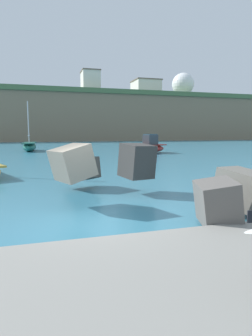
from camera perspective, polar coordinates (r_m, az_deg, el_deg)
The scene contains 10 objects.
ground_plane at distance 8.13m, azimuth -6.29°, elevation -10.54°, with size 400.00×400.00×0.00m, color teal.
walkway_path at distance 4.52m, azimuth 3.39°, elevation -24.21°, with size 48.00×4.40×0.24m, color gray.
breakwater_jetty at distance 9.64m, azimuth 4.95°, elevation -1.50°, with size 27.49×7.74×2.12m.
boat_near_left at distance 32.79m, azimuth 4.50°, elevation 4.14°, with size 5.90×4.65×2.20m.
boat_mid_left at distance 38.71m, azimuth -18.67°, elevation 4.11°, with size 1.78×6.02×6.24m.
headland_bluff at distance 96.10m, azimuth -1.16°, elevation 9.78°, with size 97.66×40.89×13.35m.
radar_dome at distance 112.11m, azimuth 11.28°, elevation 15.65°, with size 8.13×8.13×10.62m.
station_building_west at distance 95.44m, azimuth 4.10°, elevation 15.47°, with size 8.20×7.42×5.51m.
station_building_central at distance 85.69m, azimuth -7.11°, elevation 16.64°, with size 5.10×6.40×6.28m.
station_building_east at distance 98.56m, azimuth 3.31°, elevation 15.33°, with size 6.56×7.40×5.91m.
Camera 1 is at (-1.31, -7.63, 2.48)m, focal length 30.58 mm.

